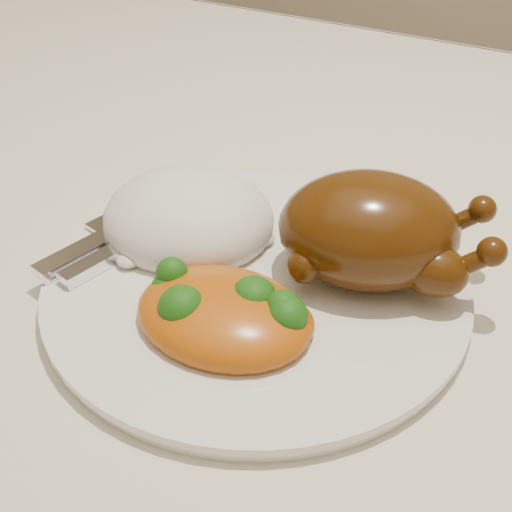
% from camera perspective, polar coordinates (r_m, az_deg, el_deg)
% --- Properties ---
extents(dining_table, '(1.60, 0.90, 0.76)m').
position_cam_1_polar(dining_table, '(0.60, 2.40, -8.01)').
color(dining_table, brown).
rests_on(dining_table, floor).
extents(tablecloth, '(1.73, 1.03, 0.18)m').
position_cam_1_polar(tablecloth, '(0.55, 2.59, -2.59)').
color(tablecloth, beige).
rests_on(tablecloth, dining_table).
extents(dinner_plate, '(0.36, 0.36, 0.01)m').
position_cam_1_polar(dinner_plate, '(0.50, 0.00, -2.43)').
color(dinner_plate, white).
rests_on(dinner_plate, tablecloth).
extents(roast_chicken, '(0.16, 0.13, 0.08)m').
position_cam_1_polar(roast_chicken, '(0.48, 9.41, 2.02)').
color(roast_chicken, '#4E2808').
rests_on(roast_chicken, dinner_plate).
extents(rice_mound, '(0.15, 0.14, 0.07)m').
position_cam_1_polar(rice_mound, '(0.53, -5.41, 2.92)').
color(rice_mound, white).
rests_on(rice_mound, dinner_plate).
extents(mac_and_cheese, '(0.12, 0.09, 0.05)m').
position_cam_1_polar(mac_and_cheese, '(0.45, -2.20, -4.66)').
color(mac_and_cheese, '#C5610C').
rests_on(mac_and_cheese, dinner_plate).
extents(cutlery, '(0.06, 0.19, 0.01)m').
position_cam_1_polar(cutlery, '(0.54, -10.97, 1.65)').
color(cutlery, silver).
rests_on(cutlery, dinner_plate).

